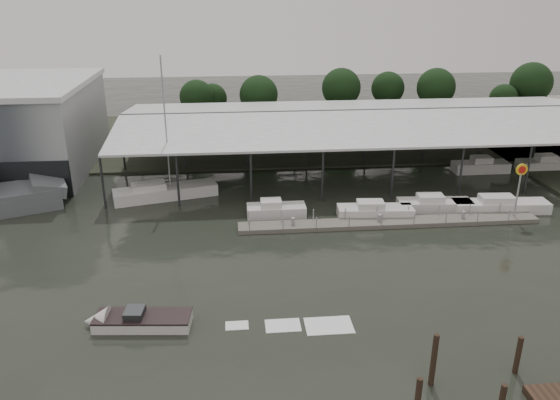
{
  "coord_description": "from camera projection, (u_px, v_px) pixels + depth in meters",
  "views": [
    {
      "loc": [
        0.61,
        -35.03,
        20.71
      ],
      "look_at": [
        4.89,
        10.81,
        2.5
      ],
      "focal_mm": 35.0,
      "sensor_mm": 36.0,
      "label": 1
    }
  ],
  "objects": [
    {
      "name": "ground",
      "position": [
        227.0,
        288.0,
        40.0
      ],
      "size": [
        200.0,
        200.0,
        0.0
      ],
      "primitive_type": "plane",
      "color": "black",
      "rests_on": "ground"
    },
    {
      "name": "land_strip_far",
      "position": [
        226.0,
        138.0,
        78.85
      ],
      "size": [
        140.0,
        30.0,
        0.3
      ],
      "color": "#34392A",
      "rests_on": "ground"
    },
    {
      "name": "covered_boat_shed",
      "position": [
        367.0,
        116.0,
        65.14
      ],
      "size": [
        58.24,
        24.0,
        6.96
      ],
      "color": "white",
      "rests_on": "ground"
    },
    {
      "name": "floating_dock",
      "position": [
        389.0,
        223.0,
        50.48
      ],
      "size": [
        28.0,
        2.0,
        1.4
      ],
      "color": "#646158",
      "rests_on": "ground"
    },
    {
      "name": "shell_fuel_sign",
      "position": [
        520.0,
        181.0,
        50.14
      ],
      "size": [
        1.1,
        0.18,
        5.55
      ],
      "color": "#96999C",
      "rests_on": "ground"
    },
    {
      "name": "white_sailboat",
      "position": [
        164.0,
        192.0,
        56.65
      ],
      "size": [
        10.86,
        5.18,
        14.71
      ],
      "rotation": [
        0.0,
        0.0,
        0.26
      ],
      "color": "silver",
      "rests_on": "ground"
    },
    {
      "name": "speedboat_underway",
      "position": [
        134.0,
        321.0,
        35.39
      ],
      "size": [
        17.9,
        3.7,
        2.0
      ],
      "rotation": [
        0.0,
        0.0,
        3.05
      ],
      "color": "silver",
      "rests_on": "ground"
    },
    {
      "name": "moored_cruiser_0",
      "position": [
        276.0,
        210.0,
        52.26
      ],
      "size": [
        5.61,
        2.23,
        1.7
      ],
      "rotation": [
        0.0,
        0.0,
        -0.0
      ],
      "color": "silver",
      "rests_on": "ground"
    },
    {
      "name": "moored_cruiser_1",
      "position": [
        374.0,
        211.0,
        51.94
      ],
      "size": [
        7.29,
        2.74,
        1.7
      ],
      "rotation": [
        0.0,
        0.0,
        -0.08
      ],
      "color": "silver",
      "rests_on": "ground"
    },
    {
      "name": "moored_cruiser_2",
      "position": [
        434.0,
        205.0,
        53.53
      ],
      "size": [
        7.3,
        2.67,
        1.7
      ],
      "rotation": [
        0.0,
        0.0,
        -0.07
      ],
      "color": "silver",
      "rests_on": "ground"
    },
    {
      "name": "moored_cruiser_3",
      "position": [
        500.0,
        205.0,
        53.3
      ],
      "size": [
        9.38,
        2.8,
        1.7
      ],
      "rotation": [
        0.0,
        0.0,
        -0.06
      ],
      "color": "silver",
      "rests_on": "ground"
    },
    {
      "name": "horizon_tree_line",
      "position": [
        393.0,
        90.0,
        84.21
      ],
      "size": [
        68.07,
        11.16,
        9.58
      ],
      "color": "#312116",
      "rests_on": "ground"
    }
  ]
}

